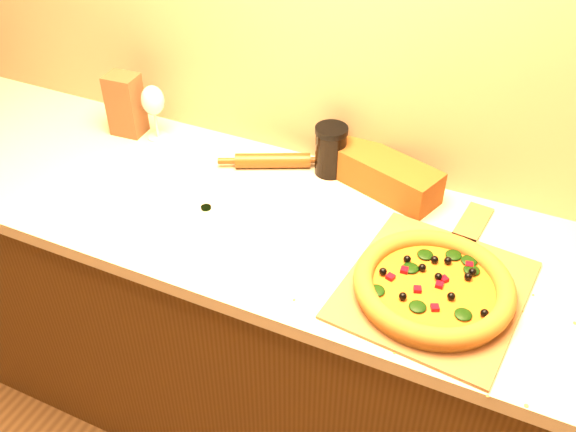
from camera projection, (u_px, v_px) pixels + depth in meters
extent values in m
plane|color=#9E8460|center=(351.00, 19.00, 1.68)|extent=(4.00, 0.00, 4.00)
cube|color=#4B2E10|center=(297.00, 340.00, 2.02)|extent=(2.80, 0.65, 0.86)
cube|color=beige|center=(299.00, 230.00, 1.74)|extent=(2.84, 0.68, 0.04)
cube|color=brown|center=(434.00, 289.00, 1.52)|extent=(0.44, 0.48, 0.01)
cube|color=brown|center=(472.00, 224.00, 1.72)|extent=(0.08, 0.18, 0.01)
cylinder|color=#AA6F2A|center=(432.00, 291.00, 1.50)|extent=(0.35, 0.35, 0.02)
cylinder|color=orange|center=(433.00, 287.00, 1.49)|extent=(0.30, 0.30, 0.01)
torus|color=brown|center=(434.00, 284.00, 1.49)|extent=(0.37, 0.37, 0.05)
ellipsoid|color=black|center=(461.00, 282.00, 1.49)|extent=(0.04, 0.04, 0.01)
sphere|color=black|center=(413.00, 283.00, 1.48)|extent=(0.02, 0.02, 0.02)
cube|color=#9A0515|center=(437.00, 303.00, 1.44)|extent=(0.02, 0.02, 0.01)
cylinder|color=black|center=(206.00, 207.00, 1.78)|extent=(0.03, 0.03, 0.01)
cylinder|color=#602B10|center=(273.00, 161.00, 1.92)|extent=(0.22, 0.14, 0.05)
cylinder|color=#602B10|center=(319.00, 160.00, 1.93)|extent=(0.06, 0.04, 0.02)
cylinder|color=#602B10|center=(227.00, 161.00, 1.92)|extent=(0.06, 0.04, 0.02)
cube|color=brown|center=(379.00, 172.00, 1.83)|extent=(0.38, 0.23, 0.10)
cylinder|color=silver|center=(158.00, 137.00, 2.07)|extent=(0.07, 0.07, 0.00)
cylinder|color=silver|center=(156.00, 125.00, 2.04)|extent=(0.01, 0.01, 0.08)
ellipsoid|color=silver|center=(153.00, 100.00, 1.99)|extent=(0.07, 0.07, 0.10)
cube|color=brown|center=(126.00, 105.00, 2.04)|extent=(0.11, 0.09, 0.20)
cylinder|color=black|center=(331.00, 153.00, 1.87)|extent=(0.09, 0.09, 0.14)
cylinder|color=black|center=(332.00, 130.00, 1.83)|extent=(0.10, 0.10, 0.02)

